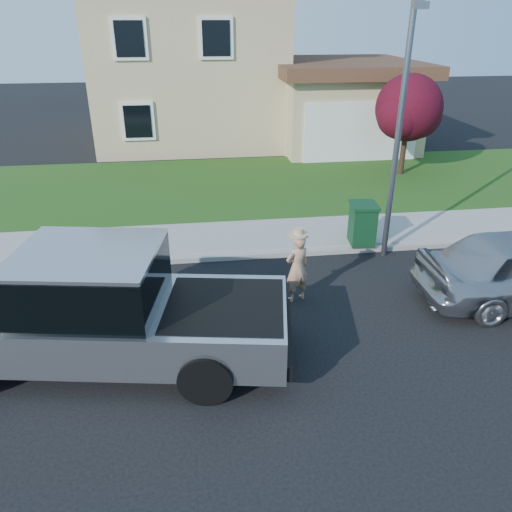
{
  "coord_description": "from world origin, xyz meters",
  "views": [
    {
      "loc": [
        -0.21,
        -8.06,
        5.41
      ],
      "look_at": [
        0.93,
        0.53,
        1.2
      ],
      "focal_mm": 35.0,
      "sensor_mm": 36.0,
      "label": 1
    }
  ],
  "objects": [
    {
      "name": "ground",
      "position": [
        0.0,
        0.0,
        0.0
      ],
      "size": [
        80.0,
        80.0,
        0.0
      ],
      "primitive_type": "plane",
      "color": "black",
      "rests_on": "ground"
    },
    {
      "name": "curb",
      "position": [
        1.0,
        2.9,
        0.06
      ],
      "size": [
        40.0,
        0.2,
        0.12
      ],
      "primitive_type": "cube",
      "color": "gray",
      "rests_on": "ground"
    },
    {
      "name": "sidewalk",
      "position": [
        1.0,
        4.0,
        0.07
      ],
      "size": [
        40.0,
        2.0,
        0.15
      ],
      "primitive_type": "cube",
      "color": "gray",
      "rests_on": "ground"
    },
    {
      "name": "lawn",
      "position": [
        1.0,
        8.5,
        0.05
      ],
      "size": [
        40.0,
        7.0,
        0.1
      ],
      "primitive_type": "cube",
      "color": "#1B4413",
      "rests_on": "ground"
    },
    {
      "name": "house",
      "position": [
        1.31,
        16.38,
        3.17
      ],
      "size": [
        14.0,
        11.3,
        6.85
      ],
      "color": "tan",
      "rests_on": "ground"
    },
    {
      "name": "pickup_truck",
      "position": [
        -1.82,
        -0.72,
        0.96
      ],
      "size": [
        6.51,
        3.12,
        2.05
      ],
      "rotation": [
        0.0,
        0.0,
        -0.17
      ],
      "color": "black",
      "rests_on": "ground"
    },
    {
      "name": "woman",
      "position": [
        1.82,
        0.8,
        0.77
      ],
      "size": [
        0.63,
        0.52,
        1.62
      ],
      "rotation": [
        0.0,
        0.0,
        3.51
      ],
      "color": "tan",
      "rests_on": "ground"
    },
    {
      "name": "ornamental_tree",
      "position": [
        7.5,
        9.05,
        2.35
      ],
      "size": [
        2.57,
        2.32,
        3.53
      ],
      "color": "black",
      "rests_on": "lawn"
    },
    {
      "name": "trash_bin",
      "position": [
        3.98,
        3.1,
        0.68
      ],
      "size": [
        0.71,
        0.8,
        1.05
      ],
      "rotation": [
        0.0,
        0.0,
        -0.1
      ],
      "color": "#0E341A",
      "rests_on": "sidewalk"
    },
    {
      "name": "street_lamp",
      "position": [
        4.41,
        2.57,
        3.26
      ],
      "size": [
        0.34,
        0.75,
        5.73
      ],
      "rotation": [
        0.0,
        0.0,
        -0.19
      ],
      "color": "slate",
      "rests_on": "ground"
    }
  ]
}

